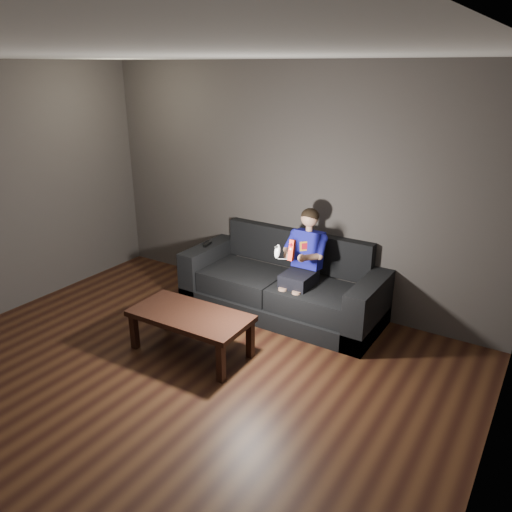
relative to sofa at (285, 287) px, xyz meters
The scene contains 10 objects.
floor 2.17m from the sofa, 94.24° to the right, with size 5.00×5.00×0.00m, color black.
back_wall 1.13m from the sofa, 113.82° to the left, with size 5.00×0.04×2.70m, color #3E3835.
right_wall 3.35m from the sofa, 42.43° to the right, with size 0.04×5.00×2.70m, color #3E3835.
ceiling 3.23m from the sofa, 94.24° to the right, with size 5.00×5.00×0.02m, color beige.
sofa is the anchor object (origin of this frame).
child 0.52m from the sofa, 13.64° to the right, with size 0.46×0.56×1.12m.
wii_remote_red 0.90m from the sofa, 55.32° to the right, with size 0.05×0.08×0.21m.
nunchuk_white 0.81m from the sofa, 69.77° to the right, with size 0.06×0.09×0.15m.
wii_remote_black 1.08m from the sofa, behind, with size 0.07×0.17×0.03m.
coffee_table 1.32m from the sofa, 103.83° to the right, with size 1.18×0.62×0.42m.
Camera 1 is at (2.65, -2.38, 2.63)m, focal length 35.00 mm.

